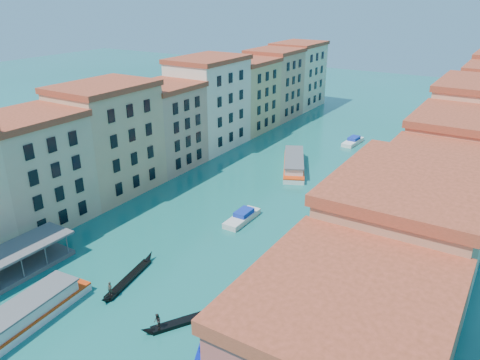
{
  "coord_description": "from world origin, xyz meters",
  "views": [
    {
      "loc": [
        37.12,
        -16.75,
        35.16
      ],
      "look_at": [
        1.06,
        41.22,
        7.19
      ],
      "focal_mm": 35.0,
      "sensor_mm": 36.0,
      "label": 1
    }
  ],
  "objects_px": {
    "vaporetto_near": "(19,319)",
    "gondola_fore": "(129,278)",
    "vaporetto_stop": "(12,266)",
    "gondola_right": "(190,318)",
    "vaporetto_far": "(294,163)"
  },
  "relations": [
    {
      "from": "gondola_right",
      "to": "vaporetto_far",
      "type": "bearing_deg",
      "value": 134.47
    },
    {
      "from": "vaporetto_stop",
      "to": "gondola_right",
      "type": "bearing_deg",
      "value": 11.12
    },
    {
      "from": "vaporetto_near",
      "to": "gondola_fore",
      "type": "bearing_deg",
      "value": 69.29
    },
    {
      "from": "vaporetto_stop",
      "to": "gondola_right",
      "type": "relative_size",
      "value": 1.46
    },
    {
      "from": "vaporetto_stop",
      "to": "gondola_right",
      "type": "distance_m",
      "value": 25.93
    },
    {
      "from": "vaporetto_near",
      "to": "vaporetto_far",
      "type": "distance_m",
      "value": 61.73
    },
    {
      "from": "gondola_fore",
      "to": "vaporetto_far",
      "type": "bearing_deg",
      "value": 78.56
    },
    {
      "from": "vaporetto_near",
      "to": "gondola_fore",
      "type": "distance_m",
      "value": 13.72
    },
    {
      "from": "gondola_right",
      "to": "vaporetto_stop",
      "type": "bearing_deg",
      "value": -137.12
    },
    {
      "from": "gondola_fore",
      "to": "gondola_right",
      "type": "height_order",
      "value": "gondola_right"
    },
    {
      "from": "vaporetto_near",
      "to": "gondola_fore",
      "type": "height_order",
      "value": "vaporetto_near"
    },
    {
      "from": "vaporetto_stop",
      "to": "gondola_fore",
      "type": "bearing_deg",
      "value": 27.66
    },
    {
      "from": "gondola_fore",
      "to": "gondola_right",
      "type": "bearing_deg",
      "value": -21.67
    },
    {
      "from": "vaporetto_far",
      "to": "vaporetto_near",
      "type": "bearing_deg",
      "value": -119.39
    },
    {
      "from": "vaporetto_near",
      "to": "gondola_fore",
      "type": "relative_size",
      "value": 1.51
    }
  ]
}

